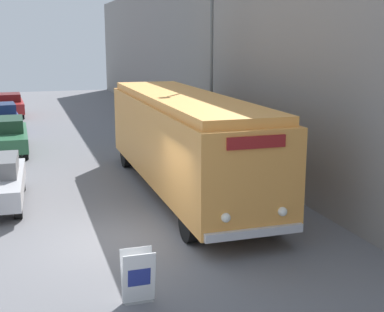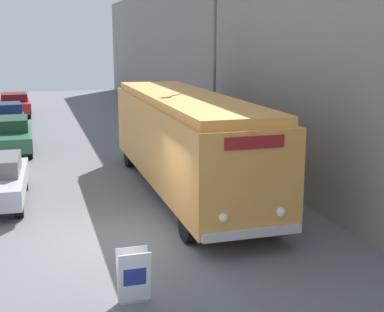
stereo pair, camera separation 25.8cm
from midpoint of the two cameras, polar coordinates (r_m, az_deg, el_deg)
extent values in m
plane|color=slate|center=(13.63, -8.25, -9.03)|extent=(80.00, 80.00, 0.00)
cube|color=gray|center=(23.94, 1.94, 10.23)|extent=(0.30, 60.00, 8.04)
cylinder|color=black|center=(13.34, -0.88, -7.09)|extent=(0.28, 1.00, 1.00)
cylinder|color=black|center=(14.11, 7.88, -6.10)|extent=(0.28, 1.00, 1.00)
cylinder|color=black|center=(21.13, -7.41, 0.19)|extent=(0.28, 1.00, 1.00)
cylinder|color=black|center=(21.62, -1.58, 0.58)|extent=(0.28, 1.00, 1.00)
cube|color=#EF9E47|center=(17.17, -1.34, 1.64)|extent=(2.55, 11.10, 2.47)
cube|color=#FEA74B|center=(16.96, -1.36, 6.14)|extent=(2.35, 10.65, 0.24)
cube|color=silver|center=(12.38, 6.11, -8.16)|extent=(2.42, 0.12, 0.20)
sphere|color=white|center=(12.00, 3.01, -6.59)|extent=(0.22, 0.22, 0.22)
sphere|color=white|center=(12.55, 9.05, -5.88)|extent=(0.22, 0.22, 0.22)
cube|color=maroon|center=(11.84, 6.27, 1.47)|extent=(1.40, 0.06, 0.28)
cube|color=gray|center=(10.75, -6.42, -15.13)|extent=(0.56, 0.22, 0.01)
cube|color=white|center=(10.44, -6.39, -12.85)|extent=(0.62, 0.21, 1.04)
cube|color=white|center=(10.60, -6.59, -12.44)|extent=(0.62, 0.21, 1.04)
cube|color=navy|center=(10.41, -6.37, -12.76)|extent=(0.44, 0.07, 0.36)
cylinder|color=#595E60|center=(20.25, 1.71, 8.83)|extent=(0.12, 0.12, 7.35)
cylinder|color=black|center=(15.86, -18.53, -5.10)|extent=(0.22, 0.70, 0.70)
cylinder|color=black|center=(18.66, -18.11, -2.47)|extent=(0.22, 0.70, 0.70)
cylinder|color=black|center=(23.35, -17.64, 0.49)|extent=(0.22, 0.69, 0.69)
cylinder|color=black|center=(26.67, -17.75, 1.92)|extent=(0.22, 0.69, 0.69)
cube|color=#2D6642|center=(24.97, -19.68, 1.81)|extent=(1.98, 4.79, 0.62)
cube|color=#193824|center=(24.99, -19.77, 3.18)|extent=(1.67, 2.16, 0.55)
cylinder|color=black|center=(29.21, -18.24, 2.76)|extent=(0.22, 0.68, 0.68)
cylinder|color=black|center=(31.78, -18.62, 3.48)|extent=(0.22, 0.68, 0.68)
cube|color=#2D478C|center=(30.41, -20.04, 3.57)|extent=(2.25, 4.15, 0.60)
cylinder|color=black|center=(35.05, -17.84, 4.33)|extent=(0.22, 0.69, 0.69)
cylinder|color=black|center=(37.69, -18.03, 4.86)|extent=(0.22, 0.69, 0.69)
cube|color=#A52323|center=(36.31, -19.24, 5.02)|extent=(2.03, 4.14, 0.65)
cube|color=#5B1313|center=(36.35, -19.31, 5.92)|extent=(1.66, 1.89, 0.48)
camera|label=1|loc=(0.13, -90.51, -0.11)|focal=50.00mm
camera|label=2|loc=(0.13, 89.49, 0.11)|focal=50.00mm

